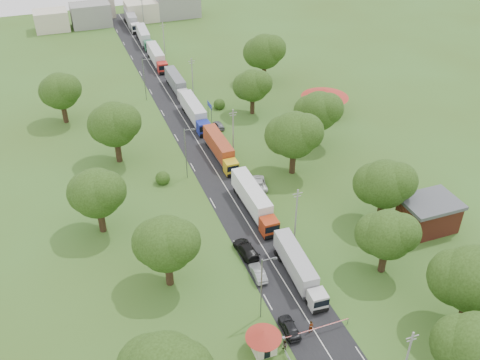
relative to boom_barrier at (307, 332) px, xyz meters
name	(u,v)px	position (x,y,z in m)	size (l,w,h in m)	color
ground	(245,219)	(1.36, 25.00, -0.89)	(260.00, 260.00, 0.00)	#3A541C
road	(208,159)	(1.36, 45.00, -0.89)	(8.00, 200.00, 0.04)	black
boom_barrier	(307,332)	(0.00, 0.00, 0.00)	(9.22, 0.35, 1.18)	slate
guard_booth	(263,338)	(-5.84, 0.00, 1.27)	(4.40, 4.40, 3.45)	beige
info_sign	(210,108)	(6.56, 60.00, 2.11)	(0.12, 3.10, 4.10)	slate
pole_0	(407,359)	(6.86, -10.00, 3.79)	(1.60, 0.24, 9.00)	gray
pole_1	(296,213)	(6.86, 18.00, 3.79)	(1.60, 0.24, 9.00)	gray
pole_2	(233,130)	(6.86, 46.00, 3.79)	(1.60, 0.24, 9.00)	gray
pole_3	(192,76)	(6.86, 74.00, 3.79)	(1.60, 0.24, 9.00)	gray
pole_4	(164,38)	(6.86, 102.00, 3.79)	(1.60, 0.24, 9.00)	gray
pole_5	(143,10)	(6.86, 130.00, 3.79)	(1.60, 0.24, 9.00)	gray
lamp_0	(262,286)	(-3.99, 5.00, 4.66)	(2.03, 0.22, 10.00)	slate
lamp_1	(186,151)	(-3.99, 40.00, 4.66)	(2.03, 0.22, 10.00)	slate
lamp_2	(145,77)	(-3.99, 75.00, 4.66)	(2.03, 0.22, 10.00)	slate
tree_0	(478,347)	(13.35, -12.84, 6.33)	(8.80, 8.80, 11.07)	#382616
tree_1	(474,278)	(19.34, -4.83, 6.96)	(9.60, 9.60, 12.05)	#382616
tree_2	(387,234)	(15.35, 7.14, 5.70)	(8.00, 8.00, 10.10)	#382616
tree_3	(385,183)	(21.35, 17.16, 6.33)	(8.80, 8.80, 11.07)	#382616
tree_4	(294,134)	(14.34, 35.17, 6.96)	(9.60, 9.60, 12.05)	#382616
tree_5	(318,111)	(23.35, 43.16, 6.33)	(8.80, 8.80, 11.07)	#382616
tree_6	(252,85)	(16.35, 60.14, 5.70)	(8.00, 8.00, 10.10)	#382616
tree_7	(264,51)	(25.34, 75.17, 6.96)	(9.60, 9.60, 12.05)	#382616
tree_10	(166,243)	(-13.65, 15.16, 6.33)	(8.80, 8.80, 11.07)	#382616
tree_11	(96,192)	(-20.65, 30.16, 6.33)	(8.80, 8.80, 11.07)	#382616
tree_12	(114,124)	(-14.66, 50.17, 6.96)	(9.60, 9.60, 12.05)	#382616
tree_13	(60,91)	(-22.65, 70.16, 6.33)	(8.80, 8.80, 11.07)	#382616
house_brick	(428,214)	(27.36, 13.00, 1.76)	(8.60, 6.60, 5.20)	maroon
house_cream	(325,97)	(31.36, 55.00, 2.75)	(10.08, 10.08, 5.80)	beige
distant_town	(125,11)	(2.04, 135.00, 2.60)	(52.00, 8.00, 8.00)	gray
church	(105,0)	(-2.64, 143.00, 4.50)	(5.00, 5.00, 12.30)	beige
truck_0	(298,267)	(3.44, 9.80, 1.14)	(2.97, 13.83, 3.82)	silver
truck_1	(254,200)	(3.42, 26.53, 1.34)	(2.63, 15.18, 4.21)	#A33112
truck_2	(220,148)	(3.68, 44.49, 1.20)	(2.59, 14.25, 3.95)	gold
truck_3	(195,112)	(3.42, 60.85, 1.33)	(2.59, 15.11, 4.19)	navy
truck_4	(176,83)	(3.75, 77.29, 1.18)	(2.44, 14.10, 3.91)	#BABABA
truck_5	(157,57)	(3.21, 95.58, 1.31)	(2.83, 14.99, 4.15)	#B3201B
truck_6	(144,36)	(3.42, 112.77, 1.28)	(3.24, 14.79, 4.08)	#2A7149
truck_7	(131,20)	(2.96, 129.64, 1.40)	(3.39, 15.65, 4.32)	silver
car_lane_front	(290,327)	(-1.64, 1.50, -0.14)	(1.76, 4.38, 1.49)	black
car_lane_mid	(258,273)	(-1.64, 12.00, -0.18)	(1.51, 4.33, 1.43)	gray
car_lane_rear	(246,249)	(-1.51, 17.13, -0.06)	(2.32, 5.70, 1.65)	black
car_verge_near	(258,183)	(6.86, 32.89, -0.13)	(2.52, 5.47, 1.52)	white
car_verge_far	(219,125)	(7.23, 56.11, -0.22)	(1.57, 3.91, 1.33)	slate
pedestrian_near	(311,327)	(0.84, 0.50, 0.01)	(0.66, 0.43, 1.81)	gray
pedestrian_booth	(285,346)	(-3.44, -1.00, -0.07)	(0.80, 0.62, 1.64)	gray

